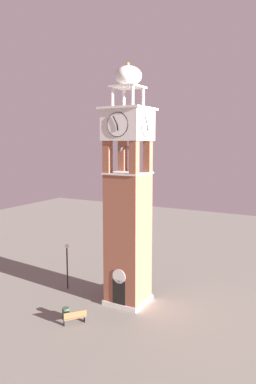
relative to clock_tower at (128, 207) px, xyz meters
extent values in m
plane|color=gray|center=(0.00, 0.00, -7.65)|extent=(80.00, 80.00, 0.00)
cube|color=#93543D|center=(0.00, 0.00, -2.58)|extent=(2.78, 2.78, 10.15)
cube|color=silver|center=(0.00, 0.00, -7.48)|extent=(2.98, 2.98, 0.35)
cube|color=black|center=(0.00, -1.40, -6.50)|extent=(1.10, 0.04, 2.20)
cylinder|color=silver|center=(0.00, -1.40, -5.10)|extent=(1.10, 0.04, 1.10)
cube|color=#93543D|center=(-1.11, -1.11, 3.74)|extent=(0.56, 0.56, 2.48)
cube|color=#93543D|center=(1.11, -1.11, 3.74)|extent=(0.56, 0.56, 2.48)
cube|color=#93543D|center=(-1.11, 1.11, 3.74)|extent=(0.56, 0.56, 2.48)
cube|color=#93543D|center=(1.11, 1.11, 3.74)|extent=(0.56, 0.56, 2.48)
cube|color=silver|center=(0.00, 0.00, 2.56)|extent=(2.94, 2.94, 0.12)
cone|color=#4C4C51|center=(0.63, -0.02, 4.34)|extent=(0.49, 0.49, 0.43)
cone|color=#4C4C51|center=(-0.22, 0.59, 4.34)|extent=(0.36, 0.36, 0.49)
cone|color=#4C4C51|center=(-0.32, -0.54, 4.34)|extent=(0.43, 0.43, 0.38)
cube|color=silver|center=(0.00, 0.00, 6.11)|extent=(3.02, 3.02, 2.26)
cylinder|color=white|center=(0.00, -1.53, 6.11)|extent=(1.71, 0.05, 1.71)
torus|color=black|center=(0.00, -1.53, 6.11)|extent=(1.74, 0.06, 1.74)
cube|color=black|center=(0.03, -1.59, 5.89)|extent=(0.15, 0.03, 0.44)
cube|color=black|center=(-0.16, -1.59, 6.41)|extent=(0.38, 0.03, 0.63)
cylinder|color=white|center=(0.00, 1.53, 6.11)|extent=(1.71, 0.05, 1.71)
torus|color=black|center=(0.00, 1.53, 6.11)|extent=(1.74, 0.06, 1.74)
cube|color=black|center=(0.03, 1.59, 5.89)|extent=(0.15, 0.03, 0.44)
cube|color=black|center=(-0.16, 1.59, 6.41)|extent=(0.38, 0.03, 0.63)
cylinder|color=white|center=(-1.53, 0.00, 6.11)|extent=(0.05, 1.71, 1.71)
torus|color=black|center=(-1.53, 0.00, 6.11)|extent=(0.06, 1.74, 1.74)
cube|color=black|center=(-1.59, 0.03, 5.89)|extent=(0.03, 0.15, 0.44)
cube|color=black|center=(-1.59, -0.16, 6.41)|extent=(0.03, 0.38, 0.63)
cylinder|color=white|center=(1.53, 0.00, 6.11)|extent=(0.05, 1.71, 1.71)
torus|color=black|center=(1.53, 0.00, 6.11)|extent=(0.06, 1.74, 1.74)
cube|color=black|center=(1.59, 0.03, 5.89)|extent=(0.03, 0.15, 0.44)
cube|color=black|center=(1.59, -0.16, 6.41)|extent=(0.03, 0.38, 0.63)
cube|color=silver|center=(0.00, 0.00, 7.31)|extent=(3.38, 3.38, 0.16)
cylinder|color=silver|center=(-0.83, -0.83, 8.10)|extent=(0.22, 0.22, 1.42)
cylinder|color=silver|center=(0.83, -0.83, 8.10)|extent=(0.22, 0.22, 1.42)
cylinder|color=silver|center=(-0.83, 0.83, 8.10)|extent=(0.22, 0.22, 1.42)
cylinder|color=silver|center=(0.83, 0.83, 8.10)|extent=(0.22, 0.22, 1.42)
cube|color=silver|center=(0.00, 0.00, 8.87)|extent=(2.10, 2.10, 0.12)
ellipsoid|color=silver|center=(0.00, 0.00, 9.65)|extent=(2.02, 2.02, 1.44)
sphere|color=#B79338|center=(0.00, 0.00, 10.49)|extent=(0.24, 0.24, 0.24)
cube|color=brown|center=(-1.55, -4.85, -7.20)|extent=(1.35, 1.52, 0.06)
cube|color=brown|center=(-1.40, -4.97, -6.92)|extent=(1.05, 1.27, 0.44)
cube|color=#2D2D33|center=(-2.00, -5.41, -7.44)|extent=(0.36, 0.31, 0.42)
cube|color=#2D2D33|center=(-1.09, -4.29, -7.44)|extent=(0.36, 0.31, 0.42)
cylinder|color=black|center=(-5.84, -0.22, -5.86)|extent=(0.12, 0.12, 3.58)
sphere|color=#F9EFCC|center=(-5.84, -0.22, -3.90)|extent=(0.36, 0.36, 0.36)
cylinder|color=#38513D|center=(-2.53, -4.60, -7.25)|extent=(0.52, 0.52, 0.80)
ellipsoid|color=#28562D|center=(-1.61, 1.65, -7.35)|extent=(1.30, 1.30, 0.60)
camera|label=1|loc=(13.35, -24.00, 4.90)|focal=34.19mm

